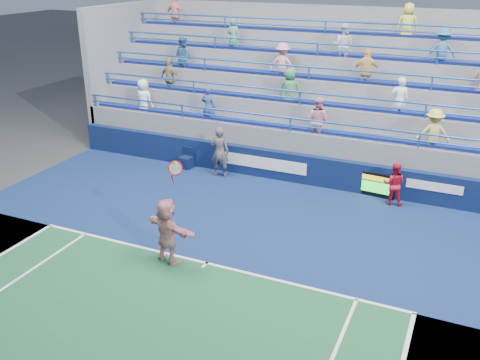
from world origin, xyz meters
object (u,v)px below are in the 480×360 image
at_px(serve_speed_board, 377,185).
at_px(judge_chair, 186,162).
at_px(tennis_player, 167,231).
at_px(line_judge, 220,152).
at_px(ball_girl, 394,184).

height_order(serve_speed_board, judge_chair, serve_speed_board).
xyz_separation_m(serve_speed_board, tennis_player, (-4.36, -6.66, 0.50)).
relative_size(judge_chair, tennis_player, 0.28).
xyz_separation_m(line_judge, ball_girl, (6.42, 0.07, -0.23)).
distance_m(line_judge, ball_girl, 6.42).
relative_size(judge_chair, ball_girl, 0.56).
height_order(serve_speed_board, line_judge, line_judge).
bearing_deg(tennis_player, ball_girl, 51.64).
xyz_separation_m(serve_speed_board, judge_chair, (-7.41, -0.27, -0.17)).
distance_m(serve_speed_board, ball_girl, 0.78).
xyz_separation_m(serve_speed_board, ball_girl, (0.59, -0.41, 0.30)).
height_order(judge_chair, ball_girl, ball_girl).
bearing_deg(ball_girl, tennis_player, 45.76).
xyz_separation_m(judge_chair, tennis_player, (3.05, -6.39, 0.67)).
bearing_deg(ball_girl, serve_speed_board, -40.16).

